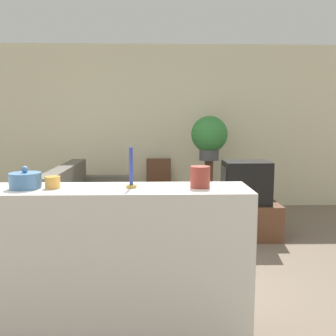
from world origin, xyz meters
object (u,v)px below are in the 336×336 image
Objects in this scene: television at (246,182)px; potted_plant at (209,136)px; couch at (90,211)px; decorative_bowl at (25,180)px; wooden_chair at (159,183)px.

television is 0.86× the size of potted_plant.
couch is 2.54m from decorative_bowl.
wooden_chair is at bearing 161.52° from potted_plant.
wooden_chair is 3.69m from decorative_bowl.
television reaches higher than wooden_chair.
television is at bearing -49.83° from wooden_chair.
potted_plant is (1.67, 0.87, 0.93)m from couch.
couch is 2.22× the size of wooden_chair.
decorative_bowl is at bearing -116.42° from potted_plant.
potted_plant is at bearing 107.41° from television.
couch reaches higher than wooden_chair.
decorative_bowl is at bearing -103.65° from wooden_chair.
television is at bearing 48.84° from decorative_bowl.
decorative_bowl reaches higher than couch.
wooden_chair is 1.27× the size of potted_plant.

